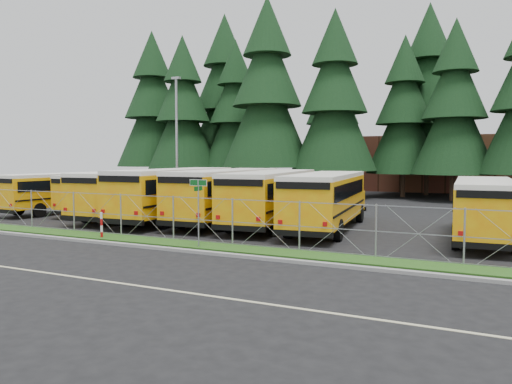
# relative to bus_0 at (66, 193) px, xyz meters

# --- Properties ---
(ground) EXTENTS (120.00, 120.00, 0.00)m
(ground) POSITION_rel_bus_0_xyz_m (14.27, -5.34, -1.32)
(ground) COLOR black
(ground) RESTS_ON ground
(curb) EXTENTS (50.00, 0.25, 0.12)m
(curb) POSITION_rel_bus_0_xyz_m (14.27, -8.44, -1.26)
(curb) COLOR gray
(curb) RESTS_ON ground
(grass_verge) EXTENTS (50.00, 1.40, 0.06)m
(grass_verge) POSITION_rel_bus_0_xyz_m (14.27, -7.04, -1.29)
(grass_verge) COLOR #1E4614
(grass_verge) RESTS_ON ground
(road_lane_line) EXTENTS (50.00, 0.12, 0.01)m
(road_lane_line) POSITION_rel_bus_0_xyz_m (14.27, -13.34, -1.31)
(road_lane_line) COLOR beige
(road_lane_line) RESTS_ON ground
(chainlink_fence) EXTENTS (44.00, 0.10, 2.00)m
(chainlink_fence) POSITION_rel_bus_0_xyz_m (14.27, -6.34, -0.32)
(chainlink_fence) COLOR #999CA2
(chainlink_fence) RESTS_ON ground
(brick_building) EXTENTS (22.00, 10.00, 6.00)m
(brick_building) POSITION_rel_bus_0_xyz_m (20.27, 34.66, 1.68)
(brick_building) COLOR brown
(brick_building) RESTS_ON ground
(bus_0) EXTENTS (3.08, 10.21, 2.64)m
(bus_0) POSITION_rel_bus_0_xyz_m (0.00, 0.00, 0.00)
(bus_0) COLOR orange
(bus_0) RESTS_ON ground
(bus_1) EXTENTS (2.77, 10.15, 2.64)m
(bus_1) POSITION_rel_bus_0_xyz_m (3.42, 1.19, -0.00)
(bus_1) COLOR orange
(bus_1) RESTS_ON ground
(bus_2) EXTENTS (3.33, 11.07, 2.86)m
(bus_2) POSITION_rel_bus_0_xyz_m (6.45, -0.49, 0.11)
(bus_2) COLOR orange
(bus_2) RESTS_ON ground
(bus_3) EXTENTS (3.33, 11.70, 3.04)m
(bus_3) POSITION_rel_bus_0_xyz_m (9.43, -0.48, 0.20)
(bus_3) COLOR orange
(bus_3) RESTS_ON ground
(bus_4) EXTENTS (3.39, 11.63, 3.01)m
(bus_4) POSITION_rel_bus_0_xyz_m (12.51, 0.10, 0.19)
(bus_4) COLOR orange
(bus_4) RESTS_ON ground
(bus_5) EXTENTS (3.90, 11.50, 2.95)m
(bus_5) POSITION_rel_bus_0_xyz_m (15.32, -0.00, 0.16)
(bus_5) COLOR orange
(bus_5) RESTS_ON ground
(bus_6) EXTENTS (3.80, 11.29, 2.90)m
(bus_6) POSITION_rel_bus_0_xyz_m (18.46, -0.30, 0.13)
(bus_6) COLOR orange
(bus_6) RESTS_ON ground
(bus_east) EXTENTS (2.95, 10.47, 2.72)m
(bus_east) POSITION_rel_bus_0_xyz_m (25.72, -0.25, 0.04)
(bus_east) COLOR orange
(bus_east) RESTS_ON ground
(street_sign) EXTENTS (0.84, 0.55, 2.81)m
(street_sign) POSITION_rel_bus_0_xyz_m (15.30, -7.45, 0.71)
(street_sign) COLOR #999CA2
(street_sign) RESTS_ON ground
(striped_bollard) EXTENTS (0.11, 0.11, 1.20)m
(striped_bollard) POSITION_rel_bus_0_xyz_m (10.00, -7.34, -0.72)
(striped_bollard) COLOR #B20C0C
(striped_bollard) RESTS_ON ground
(light_standard) EXTENTS (0.70, 0.35, 10.14)m
(light_standard) POSITION_rel_bus_0_xyz_m (2.73, 9.07, 4.18)
(light_standard) COLOR #999CA2
(light_standard) RESTS_ON ground
(conifer_0) EXTENTS (8.18, 8.18, 18.09)m
(conifer_0) POSITION_rel_bus_0_xyz_m (-9.67, 22.13, 7.72)
(conifer_0) COLOR black
(conifer_0) RESTS_ON ground
(conifer_1) EXTENTS (7.46, 7.46, 16.50)m
(conifer_1) POSITION_rel_bus_0_xyz_m (-3.97, 19.86, 6.93)
(conifer_1) COLOR black
(conifer_1) RESTS_ON ground
(conifer_2) EXTENTS (7.27, 7.27, 16.07)m
(conifer_2) POSITION_rel_bus_0_xyz_m (1.01, 22.38, 6.72)
(conifer_2) COLOR black
(conifer_2) RESTS_ON ground
(conifer_3) EXTENTS (8.51, 8.51, 18.83)m
(conifer_3) POSITION_rel_bus_0_xyz_m (6.33, 18.73, 8.09)
(conifer_3) COLOR black
(conifer_3) RESTS_ON ground
(conifer_4) EXTENTS (7.70, 7.70, 17.03)m
(conifer_4) POSITION_rel_bus_0_xyz_m (12.74, 19.37, 7.19)
(conifer_4) COLOR black
(conifer_4) RESTS_ON ground
(conifer_5) EXTENTS (6.76, 6.76, 14.94)m
(conifer_5) POSITION_rel_bus_0_xyz_m (18.24, 23.19, 6.15)
(conifer_5) COLOR black
(conifer_5) RESTS_ON ground
(conifer_6) EXTENTS (6.94, 6.94, 15.35)m
(conifer_6) POSITION_rel_bus_0_xyz_m (22.75, 20.84, 6.36)
(conifer_6) COLOR black
(conifer_6) RESTS_ON ground
(conifer_10) EXTENTS (9.04, 9.04, 19.98)m
(conifer_10) POSITION_rel_bus_0_xyz_m (-2.22, 25.76, 8.67)
(conifer_10) COLOR black
(conifer_10) RESTS_ON ground
(conifer_11) EXTENTS (7.20, 7.20, 15.93)m
(conifer_11) POSITION_rel_bus_0_xyz_m (10.23, 26.85, 6.65)
(conifer_11) COLOR black
(conifer_11) RESTS_ON ground
(conifer_12) EXTENTS (8.40, 8.40, 18.57)m
(conifer_12) POSITION_rel_bus_0_xyz_m (19.91, 26.70, 7.97)
(conifer_12) COLOR black
(conifer_12) RESTS_ON ground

